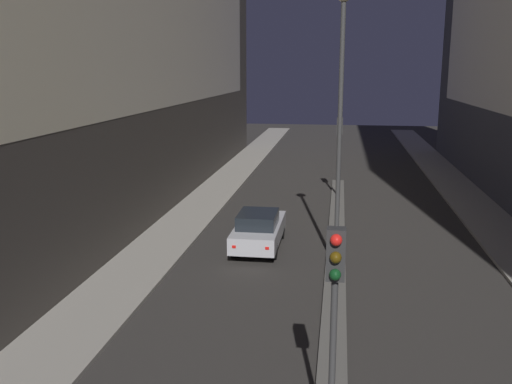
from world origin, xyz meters
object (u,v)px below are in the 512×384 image
street_lamp (341,81)px  traffic_light_mid (339,139)px  car_left_lane (259,229)px  traffic_light_near (335,292)px

street_lamp → traffic_light_mid: bearing=90.0°
traffic_light_mid → car_left_lane: size_ratio=0.98×
traffic_light_near → traffic_light_mid: same height
traffic_light_mid → street_lamp: bearing=-90.0°
traffic_light_near → street_lamp: size_ratio=0.45×
traffic_light_near → street_lamp: (0.00, 10.47, 3.28)m
street_lamp → car_left_lane: size_ratio=2.18×
car_left_lane → traffic_light_near: bearing=-76.0°
traffic_light_mid → street_lamp: 11.64m
car_left_lane → street_lamp: bearing=-30.0°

